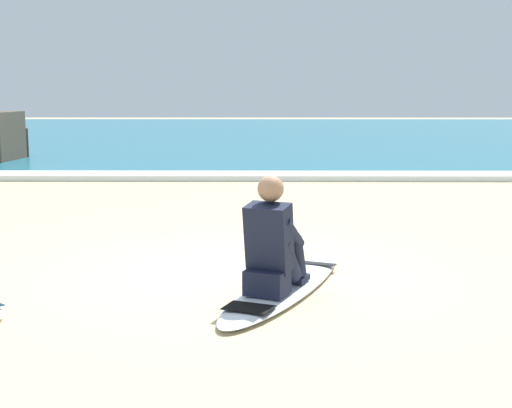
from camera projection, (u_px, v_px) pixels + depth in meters
name	position (u px, v px, depth m)	size (l,w,h in m)	color
ground_plane	(227.00, 276.00, 6.55)	(80.00, 80.00, 0.00)	#CCB584
sea	(253.00, 134.00, 27.31)	(80.00, 28.00, 0.10)	teal
breaking_foam	(245.00, 176.00, 13.78)	(80.00, 0.90, 0.11)	white
surfboard_main	(285.00, 285.00, 6.08)	(1.42, 2.54, 0.08)	silver
surfer_seated	(273.00, 247.00, 5.73)	(0.57, 0.77, 0.95)	black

